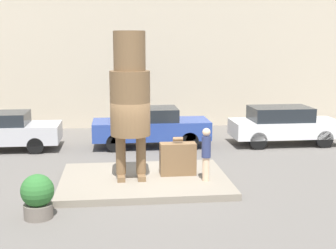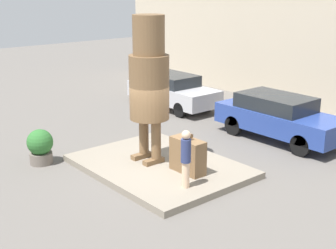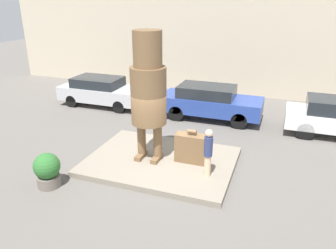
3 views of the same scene
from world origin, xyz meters
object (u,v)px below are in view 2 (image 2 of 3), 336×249
planter_pot (40,146)px  giant_suitcase (188,155)px  statue_figure (149,78)px  parked_car_blue (279,116)px  parked_car_silver (172,90)px  tourist (186,157)px

planter_pot → giant_suitcase: bearing=35.4°
statue_figure → giant_suitcase: size_ratio=3.68×
statue_figure → parked_car_blue: (0.94, 5.06, -1.88)m
statue_figure → planter_pot: 4.04m
parked_car_silver → parked_car_blue: (5.89, -0.05, 0.06)m
giant_suitcase → tourist: bearing=-45.2°
parked_car_silver → parked_car_blue: size_ratio=0.96×
parked_car_blue → planter_pot: size_ratio=4.28×
statue_figure → giant_suitcase: (1.44, 0.23, -2.04)m
tourist → parked_car_blue: (-1.24, 5.57, -0.20)m
statue_figure → parked_car_silver: bearing=134.0°
tourist → planter_pot: size_ratio=1.44×
tourist → parked_car_blue: tourist is taller
parked_car_blue → parked_car_silver: bearing=179.5°
giant_suitcase → parked_car_silver: bearing=142.6°
parked_car_silver → giant_suitcase: bearing=-37.4°
tourist → parked_car_silver: 9.09m
parked_car_blue → tourist: bearing=-77.5°
statue_figure → parked_car_blue: statue_figure is taller
statue_figure → tourist: statue_figure is taller
parked_car_blue → giant_suitcase: bearing=-84.1°
statue_figure → tourist: size_ratio=2.76×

